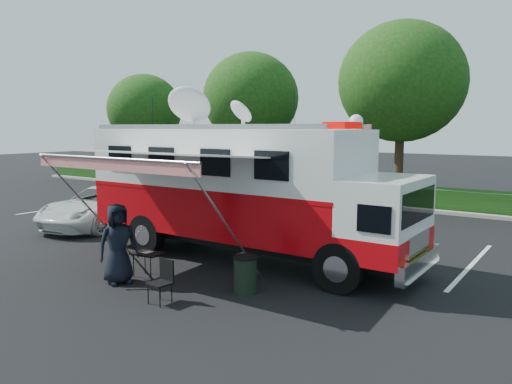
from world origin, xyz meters
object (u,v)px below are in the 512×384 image
(folding_table, at_px, (148,255))
(trash_bin, at_px, (245,274))
(command_truck, at_px, (244,189))
(white_suv, at_px, (105,226))

(folding_table, xyz_separation_m, trash_bin, (2.73, 0.45, -0.16))
(command_truck, xyz_separation_m, folding_table, (-0.94, -2.84, -1.45))
(folding_table, height_order, trash_bin, trash_bin)
(command_truck, distance_m, trash_bin, 3.39)
(white_suv, height_order, folding_table, white_suv)
(folding_table, relative_size, trash_bin, 0.93)
(trash_bin, bearing_deg, command_truck, 126.77)
(command_truck, xyz_separation_m, trash_bin, (1.79, -2.39, -1.61))
(white_suv, bearing_deg, trash_bin, -30.43)
(command_truck, distance_m, folding_table, 3.32)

